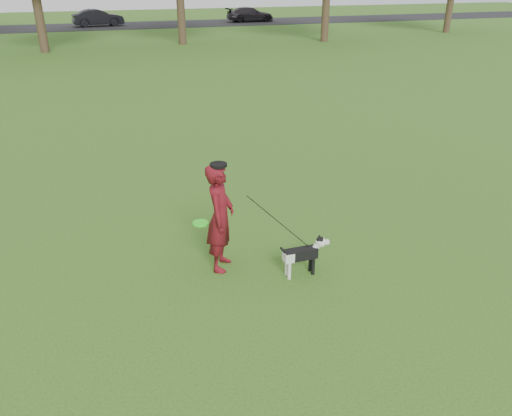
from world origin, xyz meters
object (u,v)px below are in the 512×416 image
object	(u,v)px
car_mid	(98,18)
car_right	(250,14)
dog	(304,252)
man	(220,218)

from	to	relation	value
car_mid	car_right	world-z (taller)	car_mid
dog	car_right	xyz separation A→B (m)	(12.10, 40.08, 0.27)
car_mid	car_right	bearing A→B (deg)	-97.89
car_mid	car_right	size ratio (longest dim) A/B	0.95
dog	man	bearing A→B (deg)	151.76
man	dog	world-z (taller)	man
dog	car_mid	distance (m)	40.10
man	car_mid	size ratio (longest dim) A/B	0.41
man	car_right	bearing A→B (deg)	8.41
dog	car_right	size ratio (longest dim) A/B	0.19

